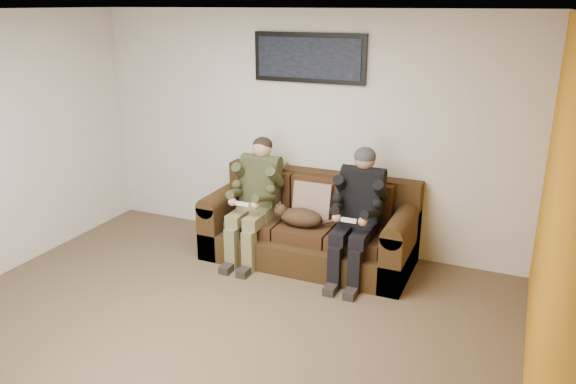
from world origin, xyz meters
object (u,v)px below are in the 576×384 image
at_px(person_left, 256,193).
at_px(framed_poster, 309,58).
at_px(sofa, 311,228).
at_px(person_right, 358,207).
at_px(cat, 299,217).

distance_m(person_left, framed_poster, 1.53).
bearing_deg(framed_poster, sofa, -62.69).
relative_size(person_right, cat, 1.98).
distance_m(sofa, person_right, 0.71).
height_order(person_right, framed_poster, framed_poster).
bearing_deg(person_left, cat, -2.65).
bearing_deg(framed_poster, cat, -76.34).
bearing_deg(cat, person_left, 177.35).
xyz_separation_m(person_left, person_right, (1.13, 0.00, 0.00)).
relative_size(sofa, cat, 3.34).
bearing_deg(sofa, framed_poster, 117.31).
height_order(cat, framed_poster, framed_poster).
xyz_separation_m(cat, framed_poster, (-0.14, 0.60, 1.56)).
bearing_deg(framed_poster, person_left, -122.71).
distance_m(sofa, person_left, 0.71).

